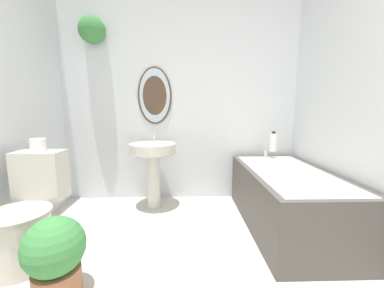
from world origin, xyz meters
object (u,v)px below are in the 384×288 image
(potted_plant, at_px, (55,255))
(toilet_paper_roll, at_px, (38,145))
(shampoo_bottle, at_px, (273,142))
(bathtub, at_px, (287,198))
(pedestal_sink, at_px, (153,159))
(toilet, at_px, (27,217))

(potted_plant, bearing_deg, toilet_paper_roll, 124.44)
(toilet_paper_roll, bearing_deg, shampoo_bottle, 20.24)
(potted_plant, distance_m, toilet_paper_roll, 0.91)
(toilet_paper_roll, bearing_deg, bathtub, 5.72)
(pedestal_sink, height_order, toilet_paper_roll, toilet_paper_roll)
(bathtub, bearing_deg, toilet, -168.63)
(toilet, xyz_separation_m, bathtub, (2.11, 0.43, -0.04))
(pedestal_sink, xyz_separation_m, bathtub, (1.31, -0.48, -0.28))
(bathtub, height_order, toilet_paper_roll, toilet_paper_roll)
(pedestal_sink, height_order, potted_plant, pedestal_sink)
(toilet, relative_size, bathtub, 0.53)
(toilet, relative_size, potted_plant, 1.58)
(shampoo_bottle, distance_m, toilet_paper_roll, 2.33)
(shampoo_bottle, distance_m, potted_plant, 2.31)
(shampoo_bottle, height_order, toilet_paper_roll, toilet_paper_roll)
(pedestal_sink, distance_m, bathtub, 1.42)
(bathtub, distance_m, toilet_paper_roll, 2.19)
(shampoo_bottle, bearing_deg, pedestal_sink, -175.39)
(pedestal_sink, distance_m, toilet_paper_roll, 1.10)
(shampoo_bottle, bearing_deg, toilet_paper_roll, -159.76)
(toilet, bearing_deg, bathtub, 11.37)
(toilet, bearing_deg, toilet_paper_roll, 90.00)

